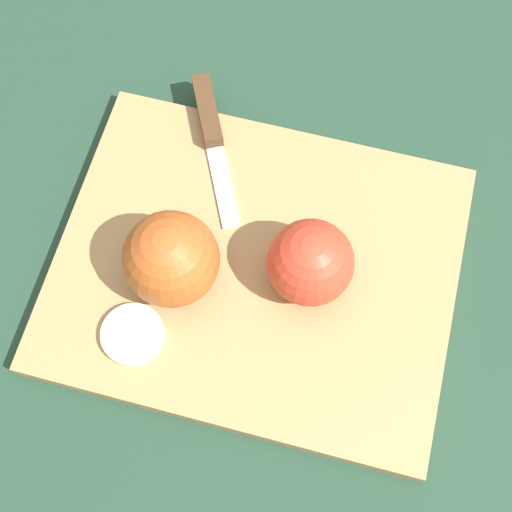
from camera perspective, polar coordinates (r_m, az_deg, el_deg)
name	(u,v)px	position (r m, az deg, el deg)	size (l,w,h in m)	color
ground_plane	(256,272)	(0.65, 0.00, -1.25)	(4.00, 4.00, 0.00)	#1E3828
cutting_board	(256,268)	(0.64, 0.00, -0.97)	(0.39, 0.33, 0.02)	#A37A4C
apple_half_left	(311,262)	(0.60, 4.39, -0.50)	(0.07, 0.07, 0.07)	red
apple_half_right	(171,259)	(0.60, -6.83, -0.26)	(0.08, 0.08, 0.08)	#AD4C1E
knife	(210,122)	(0.69, -3.72, 10.61)	(0.07, 0.16, 0.02)	silver
apple_slice	(133,334)	(0.62, -9.83, -6.21)	(0.05, 0.05, 0.01)	beige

